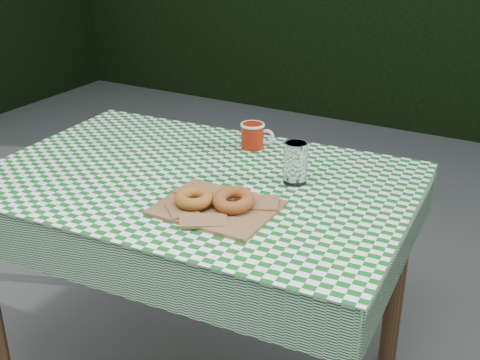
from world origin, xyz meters
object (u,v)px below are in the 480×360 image
object	(u,v)px
paper_bag	(217,207)
coffee_mug	(253,136)
drinking_glass	(295,163)
table	(200,287)

from	to	relation	value
paper_bag	coffee_mug	world-z (taller)	coffee_mug
coffee_mug	drinking_glass	world-z (taller)	drinking_glass
table	paper_bag	distance (m)	0.45
table	coffee_mug	world-z (taller)	coffee_mug
coffee_mug	drinking_glass	bearing A→B (deg)	-55.75
table	drinking_glass	size ratio (longest dim) A/B	10.03
paper_bag	coffee_mug	size ratio (longest dim) A/B	2.03
coffee_mug	drinking_glass	size ratio (longest dim) A/B	1.21
paper_bag	coffee_mug	xyz separation A→B (m)	(-0.13, 0.44, 0.03)
table	coffee_mug	bearing A→B (deg)	80.36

